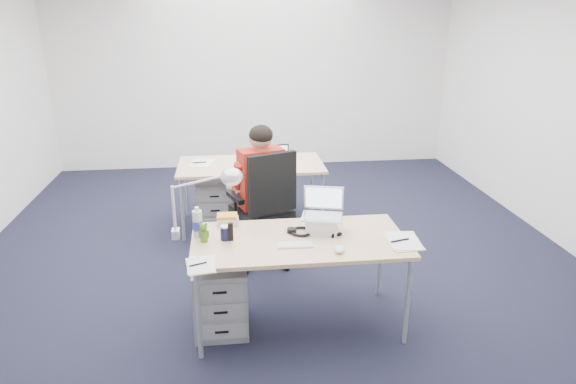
{
  "coord_description": "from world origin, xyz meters",
  "views": [
    {
      "loc": [
        -0.42,
        -4.4,
        2.35
      ],
      "look_at": [
        0.07,
        -0.23,
        0.85
      ],
      "focal_mm": 32.0,
      "sensor_mm": 36.0,
      "label": 1
    }
  ],
  "objects_px": {
    "desk_far": "(251,168)",
    "dark_laptop": "(275,157)",
    "office_chair": "(263,230)",
    "seated_person": "(256,190)",
    "can_koozie": "(225,233)",
    "cordless_phone": "(231,232)",
    "headphones": "(302,231)",
    "wireless_keyboard": "(295,245)",
    "silver_laptop": "(322,212)",
    "drawer_pedestal_far": "(215,203)",
    "bear_figurine": "(204,232)",
    "desk_lamp": "(196,202)",
    "computer_mouse": "(339,249)",
    "water_bottle": "(198,222)",
    "drawer_pedestal_near": "(221,295)",
    "book_stack": "(228,219)",
    "sunglasses": "(337,235)",
    "far_cup": "(285,155)",
    "desk_near": "(299,244)"
  },
  "relations": [
    {
      "from": "seated_person",
      "to": "wireless_keyboard",
      "type": "bearing_deg",
      "value": -99.49
    },
    {
      "from": "dark_laptop",
      "to": "bear_figurine",
      "type": "bearing_deg",
      "value": -116.12
    },
    {
      "from": "desk_far",
      "to": "cordless_phone",
      "type": "relative_size",
      "value": 11.47
    },
    {
      "from": "desk_far",
      "to": "drawer_pedestal_far",
      "type": "distance_m",
      "value": 0.58
    },
    {
      "from": "desk_far",
      "to": "drawer_pedestal_far",
      "type": "bearing_deg",
      "value": 177.19
    },
    {
      "from": "desk_far",
      "to": "can_koozie",
      "type": "height_order",
      "value": "can_koozie"
    },
    {
      "from": "sunglasses",
      "to": "far_cup",
      "type": "bearing_deg",
      "value": 70.81
    },
    {
      "from": "water_bottle",
      "to": "cordless_phone",
      "type": "xyz_separation_m",
      "value": [
        0.24,
        -0.09,
        -0.05
      ]
    },
    {
      "from": "wireless_keyboard",
      "to": "bear_figurine",
      "type": "relative_size",
      "value": 1.71
    },
    {
      "from": "can_koozie",
      "to": "dark_laptop",
      "type": "relative_size",
      "value": 0.33
    },
    {
      "from": "wireless_keyboard",
      "to": "can_koozie",
      "type": "bearing_deg",
      "value": 163.77
    },
    {
      "from": "drawer_pedestal_far",
      "to": "wireless_keyboard",
      "type": "distance_m",
      "value": 2.29
    },
    {
      "from": "computer_mouse",
      "to": "drawer_pedestal_near",
      "type": "bearing_deg",
      "value": 176.97
    },
    {
      "from": "wireless_keyboard",
      "to": "far_cup",
      "type": "xyz_separation_m",
      "value": [
        0.18,
        2.28,
        0.04
      ]
    },
    {
      "from": "wireless_keyboard",
      "to": "far_cup",
      "type": "bearing_deg",
      "value": 87.18
    },
    {
      "from": "water_bottle",
      "to": "sunglasses",
      "type": "height_order",
      "value": "water_bottle"
    },
    {
      "from": "bear_figurine",
      "to": "desk_lamp",
      "type": "height_order",
      "value": "desk_lamp"
    },
    {
      "from": "drawer_pedestal_far",
      "to": "sunglasses",
      "type": "relative_size",
      "value": 5.87
    },
    {
      "from": "silver_laptop",
      "to": "bear_figurine",
      "type": "height_order",
      "value": "silver_laptop"
    },
    {
      "from": "desk_far",
      "to": "drawer_pedestal_far",
      "type": "height_order",
      "value": "desk_far"
    },
    {
      "from": "book_stack",
      "to": "far_cup",
      "type": "height_order",
      "value": "far_cup"
    },
    {
      "from": "desk_far",
      "to": "dark_laptop",
      "type": "height_order",
      "value": "dark_laptop"
    },
    {
      "from": "office_chair",
      "to": "desk_lamp",
      "type": "height_order",
      "value": "desk_lamp"
    },
    {
      "from": "wireless_keyboard",
      "to": "bear_figurine",
      "type": "height_order",
      "value": "bear_figurine"
    },
    {
      "from": "desk_far",
      "to": "drawer_pedestal_far",
      "type": "relative_size",
      "value": 2.91
    },
    {
      "from": "dark_laptop",
      "to": "far_cup",
      "type": "relative_size",
      "value": 3.66
    },
    {
      "from": "can_koozie",
      "to": "dark_laptop",
      "type": "height_order",
      "value": "dark_laptop"
    },
    {
      "from": "bear_figurine",
      "to": "desk_lamp",
      "type": "bearing_deg",
      "value": 122.43
    },
    {
      "from": "computer_mouse",
      "to": "can_koozie",
      "type": "height_order",
      "value": "can_koozie"
    },
    {
      "from": "desk_near",
      "to": "can_koozie",
      "type": "bearing_deg",
      "value": 174.96
    },
    {
      "from": "office_chair",
      "to": "wireless_keyboard",
      "type": "height_order",
      "value": "office_chair"
    },
    {
      "from": "drawer_pedestal_near",
      "to": "dark_laptop",
      "type": "relative_size",
      "value": 1.63
    },
    {
      "from": "sunglasses",
      "to": "drawer_pedestal_far",
      "type": "bearing_deg",
      "value": 92.0
    },
    {
      "from": "computer_mouse",
      "to": "book_stack",
      "type": "xyz_separation_m",
      "value": [
        -0.78,
        0.6,
        0.02
      ]
    },
    {
      "from": "cordless_phone",
      "to": "headphones",
      "type": "bearing_deg",
      "value": 1.46
    },
    {
      "from": "office_chair",
      "to": "seated_person",
      "type": "distance_m",
      "value": 0.4
    },
    {
      "from": "desk_near",
      "to": "sunglasses",
      "type": "xyz_separation_m",
      "value": [
        0.29,
        0.0,
        0.06
      ]
    },
    {
      "from": "headphones",
      "to": "cordless_phone",
      "type": "distance_m",
      "value": 0.55
    },
    {
      "from": "seated_person",
      "to": "computer_mouse",
      "type": "xyz_separation_m",
      "value": [
        0.5,
        -1.53,
        0.07
      ]
    },
    {
      "from": "wireless_keyboard",
      "to": "silver_laptop",
      "type": "bearing_deg",
      "value": 45.21
    },
    {
      "from": "drawer_pedestal_near",
      "to": "book_stack",
      "type": "distance_m",
      "value": 0.59
    },
    {
      "from": "dark_laptop",
      "to": "silver_laptop",
      "type": "bearing_deg",
      "value": -88.51
    },
    {
      "from": "can_koozie",
      "to": "sunglasses",
      "type": "height_order",
      "value": "can_koozie"
    },
    {
      "from": "drawer_pedestal_far",
      "to": "can_koozie",
      "type": "relative_size",
      "value": 4.9
    },
    {
      "from": "computer_mouse",
      "to": "water_bottle",
      "type": "relative_size",
      "value": 0.46
    },
    {
      "from": "computer_mouse",
      "to": "water_bottle",
      "type": "xyz_separation_m",
      "value": [
        -1.0,
        0.38,
        0.1
      ]
    },
    {
      "from": "headphones",
      "to": "silver_laptop",
      "type": "bearing_deg",
      "value": 17.05
    },
    {
      "from": "wireless_keyboard",
      "to": "book_stack",
      "type": "relative_size",
      "value": 1.48
    },
    {
      "from": "drawer_pedestal_far",
      "to": "water_bottle",
      "type": "bearing_deg",
      "value": -92.29
    },
    {
      "from": "cordless_phone",
      "to": "water_bottle",
      "type": "bearing_deg",
      "value": 152.93
    }
  ]
}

